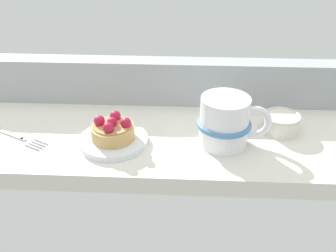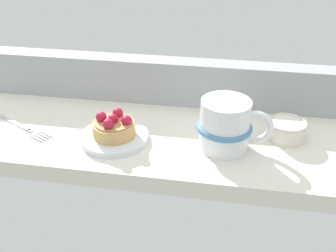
% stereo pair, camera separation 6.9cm
% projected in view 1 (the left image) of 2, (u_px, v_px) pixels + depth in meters
% --- Properties ---
extents(ground_plane, '(0.84, 0.30, 0.03)m').
position_uv_depth(ground_plane, '(148.00, 137.00, 0.76)').
color(ground_plane, silver).
extents(window_rail_back, '(0.82, 0.05, 0.10)m').
position_uv_depth(window_rail_back, '(152.00, 81.00, 0.84)').
color(window_rail_back, '#9EA3A8').
rests_on(window_rail_back, ground_plane).
extents(dessert_plate, '(0.13, 0.13, 0.01)m').
position_uv_depth(dessert_plate, '(114.00, 141.00, 0.71)').
color(dessert_plate, silver).
rests_on(dessert_plate, ground_plane).
extents(raspberry_tart, '(0.08, 0.08, 0.04)m').
position_uv_depth(raspberry_tart, '(113.00, 130.00, 0.70)').
color(raspberry_tart, tan).
rests_on(raspberry_tart, dessert_plate).
extents(coffee_mug, '(0.14, 0.10, 0.09)m').
position_uv_depth(coffee_mug, '(226.00, 122.00, 0.69)').
color(coffee_mug, white).
rests_on(coffee_mug, ground_plane).
extents(dessert_fork, '(0.16, 0.09, 0.01)m').
position_uv_depth(dessert_fork, '(13.00, 135.00, 0.73)').
color(dessert_fork, '#B7B7BC').
rests_on(dessert_fork, ground_plane).
extents(sugar_bowl, '(0.07, 0.07, 0.04)m').
position_uv_depth(sugar_bowl, '(281.00, 122.00, 0.74)').
color(sugar_bowl, silver).
rests_on(sugar_bowl, ground_plane).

